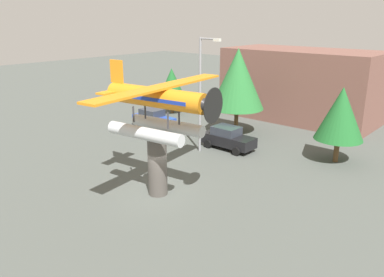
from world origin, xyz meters
TOP-DOWN VIEW (x-y plane):
  - ground_plane at (0.00, 0.00)m, footprint 140.00×140.00m
  - display_pedestal at (0.00, 0.00)m, footprint 1.10×1.10m
  - floatplane_monument at (0.13, 0.02)m, footprint 7.06×10.45m
  - car_near_blue at (-10.56, 9.57)m, footprint 4.20×2.02m
  - car_mid_black at (-1.77, 9.28)m, footprint 4.20×2.02m
  - streetlight_primary at (-2.91, 7.41)m, footprint 1.84×0.28m
  - storefront_building at (-2.14, 22.00)m, footprint 14.91×7.38m
  - tree_west at (-13.25, 14.84)m, footprint 2.93×2.93m
  - tree_east at (-3.75, 13.17)m, footprint 4.63×4.63m
  - tree_center_back at (5.70, 12.06)m, footprint 3.35×3.35m

SIDE VIEW (x-z plane):
  - ground_plane at x=0.00m, z-range 0.00..0.00m
  - car_near_blue at x=-10.56m, z-range 0.00..1.76m
  - car_mid_black at x=-1.77m, z-range 0.00..1.76m
  - display_pedestal at x=0.00m, z-range 0.00..3.58m
  - tree_west at x=-13.25m, z-range 0.76..5.56m
  - storefront_building at x=-2.14m, z-range 0.00..6.86m
  - tree_center_back at x=5.70m, z-range 0.83..6.22m
  - tree_east at x=-3.75m, z-range 1.13..8.55m
  - streetlight_primary at x=-2.91m, z-range 0.65..9.19m
  - floatplane_monument at x=0.13m, z-range 3.25..7.25m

